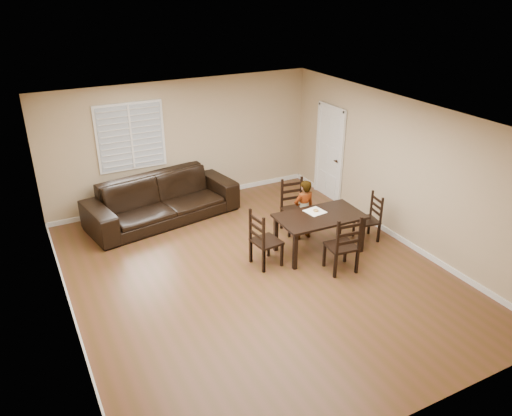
# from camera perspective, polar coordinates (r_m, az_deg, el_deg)

# --- Properties ---
(ground) EXTENTS (7.00, 7.00, 0.00)m
(ground) POSITION_cam_1_polar(r_m,az_deg,el_deg) (8.60, 0.10, -7.53)
(ground) COLOR brown
(ground) RESTS_ON ground
(room) EXTENTS (6.04, 7.04, 2.72)m
(room) POSITION_cam_1_polar(r_m,az_deg,el_deg) (7.94, -0.26, 4.21)
(room) COLOR tan
(room) RESTS_ON ground
(dining_table) EXTENTS (1.59, 0.93, 0.73)m
(dining_table) POSITION_cam_1_polar(r_m,az_deg,el_deg) (9.05, 7.29, -1.34)
(dining_table) COLOR black
(dining_table) RESTS_ON ground
(chair_near) EXTENTS (0.53, 0.50, 1.06)m
(chair_near) POSITION_cam_1_polar(r_m,az_deg,el_deg) (9.89, 4.22, 0.17)
(chair_near) COLOR black
(chair_near) RESTS_ON ground
(chair_far) EXTENTS (0.53, 0.50, 1.07)m
(chair_far) POSITION_cam_1_polar(r_m,az_deg,el_deg) (8.51, 10.18, -4.57)
(chair_far) COLOR black
(chair_far) RESTS_ON ground
(chair_left) EXTENTS (0.49, 0.51, 1.05)m
(chair_left) POSITION_cam_1_polar(r_m,az_deg,el_deg) (8.58, 0.50, -3.92)
(chair_left) COLOR black
(chair_left) RESTS_ON ground
(chair_right) EXTENTS (0.45, 0.47, 0.92)m
(chair_right) POSITION_cam_1_polar(r_m,az_deg,el_deg) (9.77, 13.15, -1.20)
(chair_right) COLOR black
(chair_right) RESTS_ON ground
(child) EXTENTS (0.44, 0.30, 1.20)m
(child) POSITION_cam_1_polar(r_m,az_deg,el_deg) (9.49, 5.48, -0.20)
(child) COLOR gray
(child) RESTS_ON ground
(napkin) EXTENTS (0.37, 0.37, 0.00)m
(napkin) POSITION_cam_1_polar(r_m,az_deg,el_deg) (9.14, 6.74, -0.39)
(napkin) COLOR white
(napkin) RESTS_ON dining_table
(donut) EXTENTS (0.10, 0.10, 0.04)m
(donut) POSITION_cam_1_polar(r_m,az_deg,el_deg) (9.14, 6.85, -0.25)
(donut) COLOR #AF803F
(donut) RESTS_ON napkin
(sofa) EXTENTS (3.24, 1.72, 0.90)m
(sofa) POSITION_cam_1_polar(r_m,az_deg,el_deg) (10.44, -10.66, 0.98)
(sofa) COLOR black
(sofa) RESTS_ON ground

